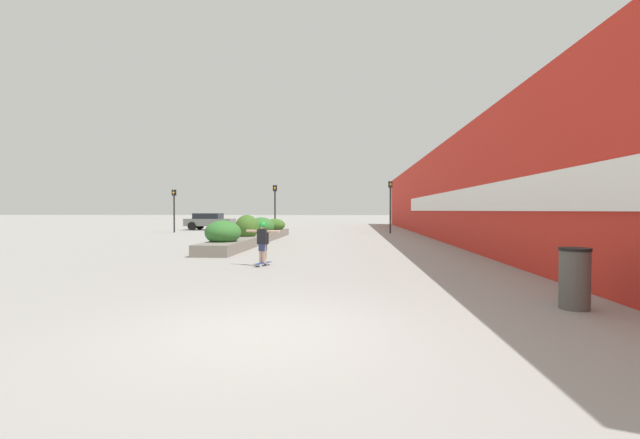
{
  "coord_description": "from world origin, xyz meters",
  "views": [
    {
      "loc": [
        1.25,
        -5.64,
        1.63
      ],
      "look_at": [
        -0.51,
        17.57,
        1.14
      ],
      "focal_mm": 24.0,
      "sensor_mm": 36.0,
      "label": 1
    }
  ],
  "objects_px": {
    "car_center_left": "(210,221)",
    "traffic_light_right": "(390,198)",
    "traffic_light_left": "(275,200)",
    "trash_bin": "(575,278)",
    "skateboard": "(263,264)",
    "traffic_light_far_left": "(174,203)",
    "car_leftmost": "(469,221)",
    "skateboarder": "(263,238)"
  },
  "relations": [
    {
      "from": "car_center_left",
      "to": "traffic_light_right",
      "type": "distance_m",
      "value": 15.46
    },
    {
      "from": "car_center_left",
      "to": "traffic_light_left",
      "type": "xyz_separation_m",
      "value": [
        6.27,
        -3.77,
        1.64
      ]
    },
    {
      "from": "trash_bin",
      "to": "traffic_light_right",
      "type": "bearing_deg",
      "value": 92.34
    },
    {
      "from": "traffic_light_right",
      "to": "skateboard",
      "type": "bearing_deg",
      "value": -106.11
    },
    {
      "from": "skateboard",
      "to": "traffic_light_far_left",
      "type": "bearing_deg",
      "value": 140.24
    },
    {
      "from": "traffic_light_left",
      "to": "traffic_light_far_left",
      "type": "height_order",
      "value": "traffic_light_left"
    },
    {
      "from": "car_leftmost",
      "to": "traffic_light_left",
      "type": "bearing_deg",
      "value": -72.9
    },
    {
      "from": "skateboarder",
      "to": "trash_bin",
      "type": "bearing_deg",
      "value": -18.33
    },
    {
      "from": "traffic_light_left",
      "to": "car_center_left",
      "type": "bearing_deg",
      "value": 148.96
    },
    {
      "from": "car_leftmost",
      "to": "car_center_left",
      "type": "xyz_separation_m",
      "value": [
        -21.67,
        -0.97,
        0.02
      ]
    },
    {
      "from": "car_leftmost",
      "to": "skateboarder",
      "type": "bearing_deg",
      "value": -27.28
    },
    {
      "from": "trash_bin",
      "to": "traffic_light_left",
      "type": "height_order",
      "value": "traffic_light_left"
    },
    {
      "from": "car_center_left",
      "to": "traffic_light_left",
      "type": "bearing_deg",
      "value": 58.96
    },
    {
      "from": "car_center_left",
      "to": "traffic_light_far_left",
      "type": "distance_m",
      "value": 4.77
    },
    {
      "from": "skateboarder",
      "to": "traffic_light_left",
      "type": "xyz_separation_m",
      "value": [
        -3.12,
        19.07,
        1.58
      ]
    },
    {
      "from": "trash_bin",
      "to": "skateboarder",
      "type": "bearing_deg",
      "value": 141.31
    },
    {
      "from": "car_leftmost",
      "to": "traffic_light_far_left",
      "type": "bearing_deg",
      "value": -76.83
    },
    {
      "from": "car_leftmost",
      "to": "traffic_light_far_left",
      "type": "distance_m",
      "value": 23.54
    },
    {
      "from": "trash_bin",
      "to": "traffic_light_right",
      "type": "xyz_separation_m",
      "value": [
        -0.96,
        23.52,
        2.01
      ]
    },
    {
      "from": "traffic_light_right",
      "to": "traffic_light_far_left",
      "type": "bearing_deg",
      "value": -179.94
    },
    {
      "from": "trash_bin",
      "to": "traffic_light_right",
      "type": "relative_size",
      "value": 0.27
    },
    {
      "from": "skateboarder",
      "to": "traffic_light_left",
      "type": "distance_m",
      "value": 19.39
    },
    {
      "from": "skateboarder",
      "to": "skateboard",
      "type": "bearing_deg",
      "value": -83.67
    },
    {
      "from": "skateboarder",
      "to": "traffic_light_right",
      "type": "distance_m",
      "value": 19.3
    },
    {
      "from": "skateboard",
      "to": "trash_bin",
      "type": "xyz_separation_m",
      "value": [
        6.3,
        -5.04,
        0.44
      ]
    },
    {
      "from": "car_leftmost",
      "to": "traffic_light_left",
      "type": "relative_size",
      "value": 1.28
    },
    {
      "from": "trash_bin",
      "to": "car_leftmost",
      "type": "distance_m",
      "value": 29.47
    },
    {
      "from": "skateboarder",
      "to": "traffic_light_left",
      "type": "bearing_deg",
      "value": 119.66
    },
    {
      "from": "trash_bin",
      "to": "traffic_light_left",
      "type": "relative_size",
      "value": 0.29
    },
    {
      "from": "skateboard",
      "to": "trash_bin",
      "type": "bearing_deg",
      "value": -18.33
    },
    {
      "from": "car_center_left",
      "to": "traffic_light_right",
      "type": "xyz_separation_m",
      "value": [
        14.73,
        -4.37,
        1.76
      ]
    },
    {
      "from": "car_leftmost",
      "to": "traffic_light_right",
      "type": "height_order",
      "value": "traffic_light_right"
    },
    {
      "from": "traffic_light_left",
      "to": "traffic_light_far_left",
      "type": "bearing_deg",
      "value": -175.29
    },
    {
      "from": "skateboard",
      "to": "car_center_left",
      "type": "relative_size",
      "value": 0.19
    },
    {
      "from": "traffic_light_right",
      "to": "traffic_light_far_left",
      "type": "relative_size",
      "value": 1.17
    },
    {
      "from": "traffic_light_left",
      "to": "traffic_light_far_left",
      "type": "relative_size",
      "value": 1.11
    },
    {
      "from": "car_leftmost",
      "to": "car_center_left",
      "type": "bearing_deg",
      "value": -87.45
    },
    {
      "from": "skateboarder",
      "to": "car_center_left",
      "type": "bearing_deg",
      "value": 132.71
    },
    {
      "from": "traffic_light_left",
      "to": "car_leftmost",
      "type": "bearing_deg",
      "value": 17.1
    },
    {
      "from": "traffic_light_right",
      "to": "traffic_light_far_left",
      "type": "distance_m",
      "value": 15.94
    },
    {
      "from": "car_leftmost",
      "to": "car_center_left",
      "type": "height_order",
      "value": "car_center_left"
    },
    {
      "from": "skateboard",
      "to": "car_leftmost",
      "type": "relative_size",
      "value": 0.16
    }
  ]
}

